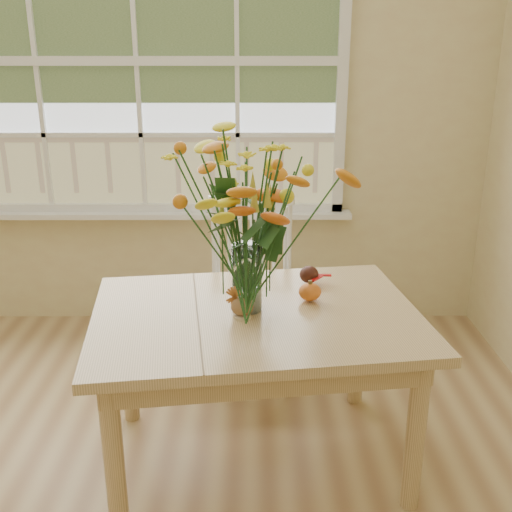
{
  "coord_description": "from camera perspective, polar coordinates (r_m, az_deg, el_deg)",
  "views": [
    {
      "loc": [
        0.64,
        -1.22,
        1.63
      ],
      "look_at": [
        0.65,
        0.89,
        0.88
      ],
      "focal_mm": 42.0,
      "sensor_mm": 36.0,
      "label": 1
    }
  ],
  "objects": [
    {
      "name": "window",
      "position": [
        3.49,
        -11.32,
        17.46
      ],
      "size": [
        2.42,
        0.12,
        1.74
      ],
      "color": "silver",
      "rests_on": "wall_back"
    },
    {
      "name": "pumpkin",
      "position": [
        2.39,
        5.15,
        -3.5
      ],
      "size": [
        0.09,
        0.09,
        0.07
      ],
      "primitive_type": "ellipsoid",
      "color": "orange",
      "rests_on": "dining_table"
    },
    {
      "name": "windsor_chair",
      "position": [
        3.02,
        -0.43,
        -2.34
      ],
      "size": [
        0.42,
        0.4,
        0.91
      ],
      "rotation": [
        0.0,
        0.0,
        -0.01
      ],
      "color": "white",
      "rests_on": "floor"
    },
    {
      "name": "flower_vase",
      "position": [
        2.19,
        -0.91,
        4.22
      ],
      "size": [
        0.54,
        0.54,
        0.65
      ],
      "color": "white",
      "rests_on": "dining_table"
    },
    {
      "name": "dark_gourd",
      "position": [
        2.56,
        5.08,
        -1.85
      ],
      "size": [
        0.13,
        0.09,
        0.07
      ],
      "color": "#38160F",
      "rests_on": "dining_table"
    },
    {
      "name": "wall_back",
      "position": [
        3.54,
        -11.0,
        14.55
      ],
      "size": [
        4.0,
        0.02,
        2.7
      ],
      "primitive_type": "cube",
      "color": "#D9C08A",
      "rests_on": "floor"
    },
    {
      "name": "turkey_figurine",
      "position": [
        2.24,
        -1.33,
        -4.87
      ],
      "size": [
        0.1,
        0.08,
        0.11
      ],
      "rotation": [
        0.0,
        0.0,
        -0.19
      ],
      "color": "#CCB78C",
      "rests_on": "dining_table"
    },
    {
      "name": "dining_table",
      "position": [
        2.34,
        0.0,
        -7.36
      ],
      "size": [
        1.35,
        1.04,
        0.66
      ],
      "rotation": [
        0.0,
        0.0,
        0.13
      ],
      "color": "tan",
      "rests_on": "floor"
    }
  ]
}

